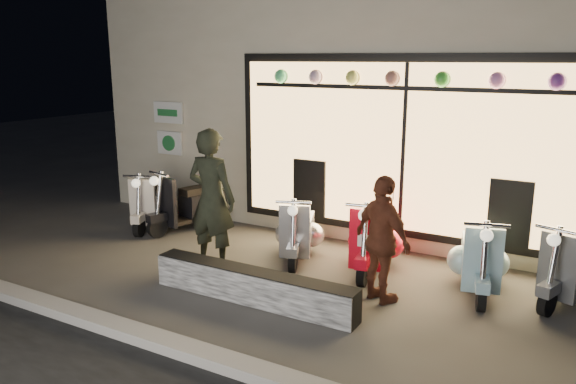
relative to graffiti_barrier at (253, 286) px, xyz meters
name	(u,v)px	position (x,y,z in m)	size (l,w,h in m)	color
ground	(289,285)	(0.11, 0.65, -0.20)	(40.00, 40.00, 0.00)	#383533
kerb	(187,350)	(0.11, -1.35, -0.14)	(40.00, 0.25, 0.12)	slate
shop_building	(416,95)	(0.12, 5.63, 1.90)	(10.20, 6.23, 4.20)	beige
graffiti_barrier	(253,286)	(0.00, 0.00, 0.00)	(2.64, 0.28, 0.40)	black
scooter_silver	(299,231)	(-0.31, 1.68, 0.18)	(0.74, 1.29, 0.93)	black
scooter_red	(374,238)	(0.81, 1.80, 0.20)	(0.62, 1.42, 1.01)	black
scooter_black	(194,205)	(-2.47, 2.00, 0.20)	(0.70, 1.41, 1.01)	black
scooter_cream	(155,203)	(-3.20, 1.82, 0.19)	(0.74, 1.33, 0.96)	black
scooter_blue	(479,257)	(2.21, 1.77, 0.19)	(0.66, 1.37, 0.98)	black
scooter_grey	(576,268)	(3.28, 1.98, 0.19)	(0.72, 1.35, 0.97)	black
man	(212,199)	(-1.11, 0.70, 0.76)	(0.70, 0.46, 1.92)	black
woman	(383,240)	(1.29, 0.78, 0.56)	(0.89, 0.37, 1.52)	brown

